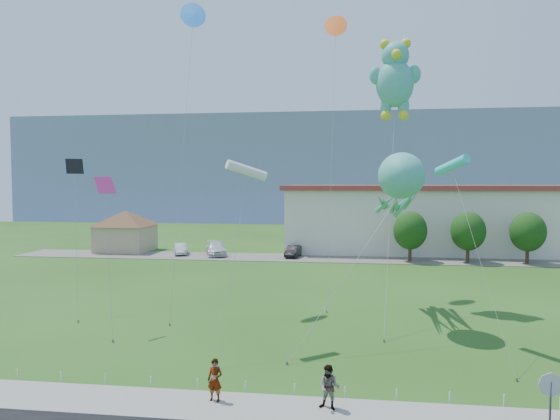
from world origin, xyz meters
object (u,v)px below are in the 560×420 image
object	(u,v)px
pedestrian_right	(329,387)
parked_car_white	(216,249)
warehouse	(533,218)
pavilion	(126,227)
parked_car_black	(293,251)
octopus_kite	(399,187)
teddy_bear_kite	(395,78)
stop_sign	(551,392)
parked_car_silver	(181,249)
pedestrian_left	(215,380)

from	to	relation	value
pedestrian_right	parked_car_white	bearing A→B (deg)	127.48
warehouse	pavilion	bearing A→B (deg)	-173.16
parked_car_black	octopus_kite	xyz separation A→B (m)	(9.00, -25.68, 7.58)
pavilion	teddy_bear_kite	xyz separation A→B (m)	(30.39, -22.65, 12.86)
octopus_kite	teddy_bear_kite	world-z (taller)	teddy_bear_kite
pavilion	pedestrian_right	xyz separation A→B (m)	(26.42, -40.52, -2.10)
stop_sign	parked_car_white	xyz separation A→B (m)	(-21.41, 40.01, -1.05)
pedestrian_right	teddy_bear_kite	xyz separation A→B (m)	(3.98, 17.87, 14.96)
warehouse	parked_car_silver	distance (m)	43.13
warehouse	octopus_kite	bearing A→B (deg)	-120.15
octopus_kite	stop_sign	bearing A→B (deg)	-76.88
warehouse	pedestrian_right	distance (m)	52.26
octopus_kite	parked_car_white	bearing A→B (deg)	124.99
pedestrian_right	parked_car_white	world-z (taller)	pedestrian_right
pavilion	octopus_kite	distance (m)	41.57
pedestrian_right	parked_car_silver	size ratio (longest dim) A/B	0.43
parked_car_white	octopus_kite	size ratio (longest dim) A/B	0.41
stop_sign	parked_car_silver	distance (m)	47.71
stop_sign	pavilion	bearing A→B (deg)	128.44
warehouse	pedestrian_left	world-z (taller)	warehouse
pedestrian_left	parked_car_white	xyz separation A→B (m)	(-9.93, 38.17, -0.10)
pedestrian_left	warehouse	bearing A→B (deg)	68.04
pavilion	parked_car_black	bearing A→B (deg)	-6.44
parked_car_white	parked_car_black	xyz separation A→B (m)	(9.12, -0.20, -0.12)
warehouse	stop_sign	bearing A→B (deg)	-108.90
stop_sign	octopus_kite	world-z (taller)	octopus_kite
parked_car_black	octopus_kite	size ratio (longest dim) A/B	0.30
octopus_kite	pavilion	bearing A→B (deg)	137.10
pedestrian_right	teddy_bear_kite	bearing A→B (deg)	94.44
parked_car_silver	parked_car_black	size ratio (longest dim) A/B	1.00
pedestrian_left	parked_car_silver	bearing A→B (deg)	119.55
parked_car_silver	octopus_kite	xyz separation A→B (m)	(22.44, -26.03, 7.58)
parked_car_silver	teddy_bear_kite	distance (m)	34.16
parked_car_white	pedestrian_right	bearing A→B (deg)	-87.94
pedestrian_left	pedestrian_right	bearing A→B (deg)	7.10
pavilion	teddy_bear_kite	world-z (taller)	teddy_bear_kite
stop_sign	pedestrian_left	size ratio (longest dim) A/B	1.53
parked_car_black	parked_car_silver	bearing A→B (deg)	-175.13
teddy_bear_kite	pavilion	bearing A→B (deg)	143.31
warehouse	pedestrian_left	size ratio (longest dim) A/B	37.29
warehouse	pedestrian_right	xyz separation A→B (m)	(-23.58, -46.52, -3.20)
pedestrian_left	octopus_kite	distance (m)	16.50
pavilion	teddy_bear_kite	distance (m)	40.03
pedestrian_right	parked_car_silver	distance (m)	42.76
pavilion	stop_sign	xyz separation A→B (m)	(33.50, -42.21, -1.15)
pavilion	warehouse	world-z (taller)	warehouse
pavilion	parked_car_silver	xyz separation A→B (m)	(7.77, -2.04, -2.32)
pavilion	parked_car_white	xyz separation A→B (m)	(12.09, -2.19, -2.20)
parked_car_silver	teddy_bear_kite	size ratio (longest dim) A/B	0.21
octopus_kite	teddy_bear_kite	xyz separation A→B (m)	(0.19, 5.42, 7.61)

